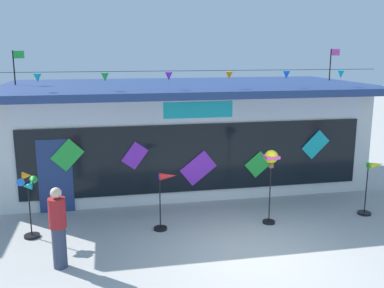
{
  "coord_description": "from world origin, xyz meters",
  "views": [
    {
      "loc": [
        -2.96,
        -8.35,
        4.3
      ],
      "look_at": [
        -0.68,
        3.15,
        1.77
      ],
      "focal_mm": 40.93,
      "sensor_mm": 36.0,
      "label": 1
    }
  ],
  "objects_px": {
    "person_mid_plaza": "(58,227)",
    "wind_spinner_center_left": "(271,165)",
    "wind_spinner_far_left": "(28,195)",
    "wind_spinner_left": "(165,194)",
    "kite_shop_building": "(184,131)",
    "wind_spinner_center_right": "(372,182)"
  },
  "relations": [
    {
      "from": "wind_spinner_far_left",
      "to": "wind_spinner_left",
      "type": "distance_m",
      "value": 3.14
    },
    {
      "from": "wind_spinner_center_right",
      "to": "person_mid_plaza",
      "type": "distance_m",
      "value": 7.95
    },
    {
      "from": "wind_spinner_far_left",
      "to": "wind_spinner_center_left",
      "type": "relative_size",
      "value": 0.84
    },
    {
      "from": "wind_spinner_center_left",
      "to": "wind_spinner_center_right",
      "type": "relative_size",
      "value": 1.32
    },
    {
      "from": "wind_spinner_left",
      "to": "person_mid_plaza",
      "type": "xyz_separation_m",
      "value": [
        -2.34,
        -1.48,
        -0.06
      ]
    },
    {
      "from": "kite_shop_building",
      "to": "wind_spinner_center_left",
      "type": "distance_m",
      "value": 4.39
    },
    {
      "from": "wind_spinner_far_left",
      "to": "wind_spinner_left",
      "type": "bearing_deg",
      "value": -2.22
    },
    {
      "from": "wind_spinner_far_left",
      "to": "wind_spinner_center_left",
      "type": "distance_m",
      "value": 5.78
    },
    {
      "from": "wind_spinner_center_right",
      "to": "person_mid_plaza",
      "type": "bearing_deg",
      "value": -169.58
    },
    {
      "from": "wind_spinner_center_left",
      "to": "wind_spinner_center_right",
      "type": "height_order",
      "value": "wind_spinner_center_left"
    },
    {
      "from": "kite_shop_building",
      "to": "person_mid_plaza",
      "type": "relative_size",
      "value": 6.65
    },
    {
      "from": "person_mid_plaza",
      "to": "kite_shop_building",
      "type": "bearing_deg",
      "value": -30.37
    },
    {
      "from": "kite_shop_building",
      "to": "wind_spinner_center_left",
      "type": "relative_size",
      "value": 5.89
    },
    {
      "from": "wind_spinner_left",
      "to": "wind_spinner_center_right",
      "type": "xyz_separation_m",
      "value": [
        5.48,
        -0.04,
        -0.03
      ]
    },
    {
      "from": "wind_spinner_left",
      "to": "wind_spinner_center_left",
      "type": "distance_m",
      "value": 2.69
    },
    {
      "from": "wind_spinner_left",
      "to": "wind_spinner_center_right",
      "type": "bearing_deg",
      "value": -0.4
    },
    {
      "from": "wind_spinner_left",
      "to": "person_mid_plaza",
      "type": "distance_m",
      "value": 2.76
    },
    {
      "from": "wind_spinner_far_left",
      "to": "person_mid_plaza",
      "type": "bearing_deg",
      "value": -63.45
    },
    {
      "from": "wind_spinner_far_left",
      "to": "wind_spinner_left",
      "type": "height_order",
      "value": "wind_spinner_far_left"
    },
    {
      "from": "kite_shop_building",
      "to": "wind_spinner_center_right",
      "type": "height_order",
      "value": "kite_shop_building"
    },
    {
      "from": "kite_shop_building",
      "to": "wind_spinner_far_left",
      "type": "relative_size",
      "value": 6.99
    },
    {
      "from": "person_mid_plaza",
      "to": "wind_spinner_center_left",
      "type": "bearing_deg",
      "value": -72.54
    }
  ]
}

